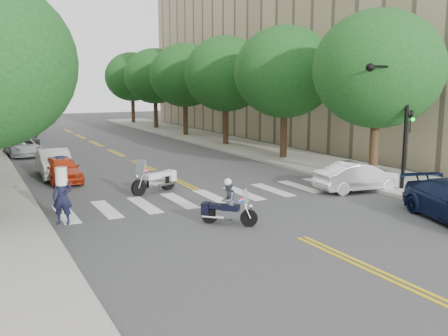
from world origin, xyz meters
TOP-DOWN VIEW (x-y plane):
  - ground at (0.00, 0.00)m, footprint 140.00×140.00m
  - sidewalk_right at (9.50, 22.00)m, footprint 5.00×60.00m
  - building_right at (26.00, 26.00)m, footprint 26.00×44.00m
  - tree_r_0 at (8.80, 6.00)m, footprint 6.40×6.40m
  - tree_r_1 at (8.80, 14.00)m, footprint 6.40×6.40m
  - tree_r_2 at (8.80, 22.00)m, footprint 6.40×6.40m
  - tree_r_3 at (8.80, 30.00)m, footprint 6.40×6.40m
  - tree_r_4 at (8.80, 38.00)m, footprint 6.40×6.40m
  - tree_r_5 at (8.80, 46.00)m, footprint 6.40×6.40m
  - traffic_signal_pole at (7.72, 3.50)m, footprint 2.82×0.42m
  - motorcycle_police at (-1.44, 2.44)m, footprint 1.60×1.61m
  - motorcycle_parked at (-1.77, 8.56)m, footprint 2.39×1.24m
  - officer_standing at (-6.50, 5.18)m, footprint 0.85×0.75m
  - convertible at (6.50, 4.50)m, footprint 4.25×1.93m
  - parked_car_a at (-5.20, 13.00)m, footprint 1.65×3.87m
  - parked_car_b at (-5.29, 14.62)m, footprint 1.63×4.37m
  - parked_car_c at (-5.97, 23.50)m, footprint 2.29×4.43m
  - parked_car_d at (-5.20, 28.50)m, footprint 2.11×4.55m
  - parked_car_e at (-5.20, 34.00)m, footprint 1.85×4.14m

SIDE VIEW (x-z plane):
  - ground at x=0.00m, z-range 0.00..0.00m
  - sidewalk_right at x=9.50m, z-range 0.00..0.15m
  - motorcycle_parked at x=-1.77m, z-range -0.25..1.37m
  - parked_car_c at x=-5.97m, z-range 0.00..1.19m
  - parked_car_d at x=-5.20m, z-range 0.00..1.28m
  - parked_car_a at x=-5.20m, z-range 0.00..1.31m
  - convertible at x=6.50m, z-range 0.00..1.35m
  - parked_car_e at x=-5.20m, z-range 0.00..1.38m
  - parked_car_b at x=-5.29m, z-range 0.00..1.43m
  - motorcycle_police at x=-1.44m, z-range -0.09..1.57m
  - officer_standing at x=-6.50m, z-range 0.00..1.95m
  - traffic_signal_pole at x=7.72m, z-range 0.72..6.72m
  - tree_r_0 at x=8.80m, z-range 1.33..9.78m
  - tree_r_1 at x=8.80m, z-range 1.33..9.78m
  - tree_r_2 at x=8.80m, z-range 1.33..9.78m
  - tree_r_3 at x=8.80m, z-range 1.33..9.78m
  - tree_r_4 at x=8.80m, z-range 1.33..9.78m
  - tree_r_5 at x=8.80m, z-range 1.33..9.78m
  - building_right at x=26.00m, z-range 0.00..22.00m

